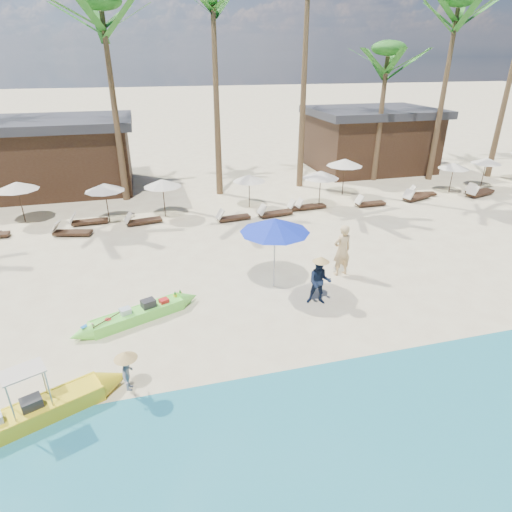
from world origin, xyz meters
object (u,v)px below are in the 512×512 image
object	(u,v)px
tourist	(342,250)
blue_umbrella	(275,225)
green_canoe	(138,314)
yellow_canoe	(24,417)

from	to	relation	value
tourist	blue_umbrella	size ratio (longest dim) A/B	0.77
blue_umbrella	green_canoe	bearing A→B (deg)	-168.11
green_canoe	yellow_canoe	size ratio (longest dim) A/B	0.86
tourist	green_canoe	bearing A→B (deg)	1.95
green_canoe	tourist	distance (m)	7.69
tourist	blue_umbrella	bearing A→B (deg)	-2.53
green_canoe	tourist	bearing A→B (deg)	-11.99
green_canoe	yellow_canoe	xyz separation A→B (m)	(-2.56, -3.76, 0.03)
yellow_canoe	blue_umbrella	bearing A→B (deg)	10.08
yellow_canoe	tourist	world-z (taller)	tourist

